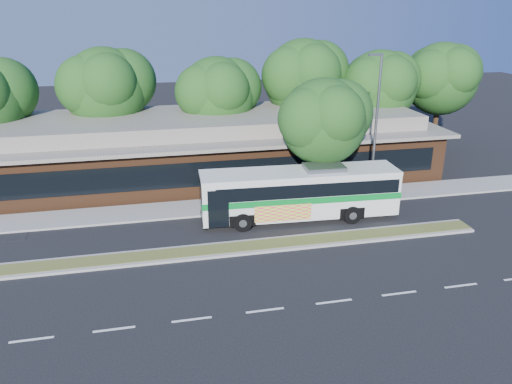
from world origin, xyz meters
TOP-DOWN VIEW (x-y plane):
  - ground at (0.00, 0.00)m, footprint 120.00×120.00m
  - median_strip at (0.00, 0.60)m, footprint 26.00×1.10m
  - sidewalk at (0.00, 6.40)m, footprint 44.00×2.60m
  - plaza_building at (0.00, 12.99)m, footprint 33.20×11.20m
  - lamp_post at (9.56, 6.00)m, footprint 0.93×0.18m
  - tree_bg_b at (-6.57, 16.14)m, footprint 6.69×6.00m
  - tree_bg_c at (1.40, 15.13)m, footprint 6.24×5.60m
  - tree_bg_d at (8.45, 16.15)m, footprint 6.91×6.20m
  - tree_bg_e at (14.42, 15.14)m, footprint 6.47×5.80m
  - tree_bg_f at (20.43, 16.14)m, footprint 6.69×6.00m
  - transit_bus at (4.14, 3.72)m, footprint 11.49×3.05m
  - sidewalk_tree at (6.37, 5.71)m, footprint 5.72×5.13m

SIDE VIEW (x-z plane):
  - ground at x=0.00m, z-range 0.00..0.00m
  - sidewalk at x=0.00m, z-range 0.00..0.12m
  - median_strip at x=0.00m, z-range 0.00..0.15m
  - transit_bus at x=4.14m, z-range 0.18..3.38m
  - plaza_building at x=0.00m, z-range -0.10..4.35m
  - lamp_post at x=9.56m, z-range 0.37..9.44m
  - sidewalk_tree at x=6.37m, z-range 1.47..9.30m
  - tree_bg_c at x=1.40m, z-range 1.46..9.72m
  - tree_bg_e at x=14.42m, z-range 1.49..10.00m
  - tree_bg_f at x=20.43m, z-range 1.60..10.52m
  - tree_bg_b at x=-6.57m, z-range 1.64..10.64m
  - tree_bg_d at x=8.45m, z-range 1.73..11.10m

